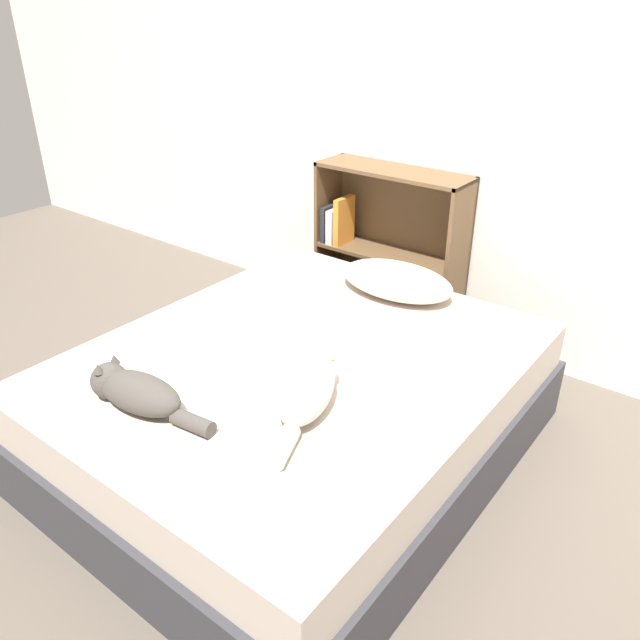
{
  "coord_description": "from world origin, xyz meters",
  "views": [
    {
      "loc": [
        1.35,
        -1.61,
        1.73
      ],
      "look_at": [
        0.0,
        0.14,
        0.57
      ],
      "focal_mm": 35.0,
      "sensor_mm": 36.0,
      "label": 1
    }
  ],
  "objects_px": {
    "pillow": "(396,280)",
    "cat_light": "(308,388)",
    "bed": "(299,405)",
    "bookshelf": "(388,248)",
    "cat_dark": "(135,391)"
  },
  "relations": [
    {
      "from": "bed",
      "to": "pillow",
      "type": "height_order",
      "value": "pillow"
    },
    {
      "from": "bed",
      "to": "bookshelf",
      "type": "distance_m",
      "value": 1.25
    },
    {
      "from": "cat_light",
      "to": "pillow",
      "type": "bearing_deg",
      "value": -7.31
    },
    {
      "from": "cat_light",
      "to": "bookshelf",
      "type": "height_order",
      "value": "bookshelf"
    },
    {
      "from": "pillow",
      "to": "bookshelf",
      "type": "xyz_separation_m",
      "value": [
        -0.32,
        0.45,
        -0.06
      ]
    },
    {
      "from": "cat_dark",
      "to": "cat_light",
      "type": "bearing_deg",
      "value": -148.89
    },
    {
      "from": "cat_light",
      "to": "cat_dark",
      "type": "height_order",
      "value": "cat_light"
    },
    {
      "from": "pillow",
      "to": "bookshelf",
      "type": "relative_size",
      "value": 0.61
    },
    {
      "from": "pillow",
      "to": "cat_light",
      "type": "bearing_deg",
      "value": -75.82
    },
    {
      "from": "cat_dark",
      "to": "bookshelf",
      "type": "height_order",
      "value": "bookshelf"
    },
    {
      "from": "bed",
      "to": "pillow",
      "type": "relative_size",
      "value": 3.31
    },
    {
      "from": "bed",
      "to": "pillow",
      "type": "xyz_separation_m",
      "value": [
        -0.0,
        0.73,
        0.3
      ]
    },
    {
      "from": "pillow",
      "to": "bookshelf",
      "type": "height_order",
      "value": "bookshelf"
    },
    {
      "from": "bed",
      "to": "bookshelf",
      "type": "xyz_separation_m",
      "value": [
        -0.33,
        1.18,
        0.24
      ]
    },
    {
      "from": "bed",
      "to": "cat_light",
      "type": "bearing_deg",
      "value": -44.6
    }
  ]
}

